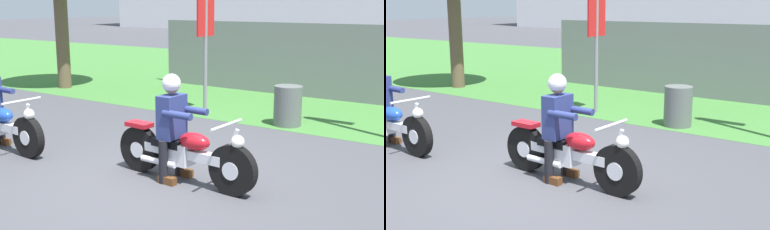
% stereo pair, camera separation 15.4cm
% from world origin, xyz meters
% --- Properties ---
extents(ground, '(120.00, 120.00, 0.00)m').
position_xyz_m(ground, '(0.00, 0.00, 0.00)').
color(ground, '#424247').
extents(grass_verge, '(60.00, 12.00, 0.01)m').
position_xyz_m(grass_verge, '(0.00, 9.55, 0.00)').
color(grass_verge, '#3D7533').
rests_on(grass_verge, ground).
extents(motorcycle_lead, '(2.12, 0.66, 0.87)m').
position_xyz_m(motorcycle_lead, '(0.37, 0.40, 0.39)').
color(motorcycle_lead, black).
rests_on(motorcycle_lead, ground).
extents(rider_lead, '(0.56, 0.48, 1.39)m').
position_xyz_m(rider_lead, '(0.21, 0.40, 0.81)').
color(rider_lead, black).
rests_on(rider_lead, ground).
extents(trash_can, '(0.52, 0.52, 0.76)m').
position_xyz_m(trash_can, '(0.23, 3.97, 0.38)').
color(trash_can, '#595E5B').
rests_on(trash_can, ground).
extents(sign_banner, '(0.08, 0.60, 2.60)m').
position_xyz_m(sign_banner, '(-1.68, 4.05, 1.72)').
color(sign_banner, gray).
rests_on(sign_banner, ground).
extents(fence_segment, '(7.00, 0.06, 1.80)m').
position_xyz_m(fence_segment, '(-1.31, 6.93, 0.90)').
color(fence_segment, slate).
rests_on(fence_segment, ground).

